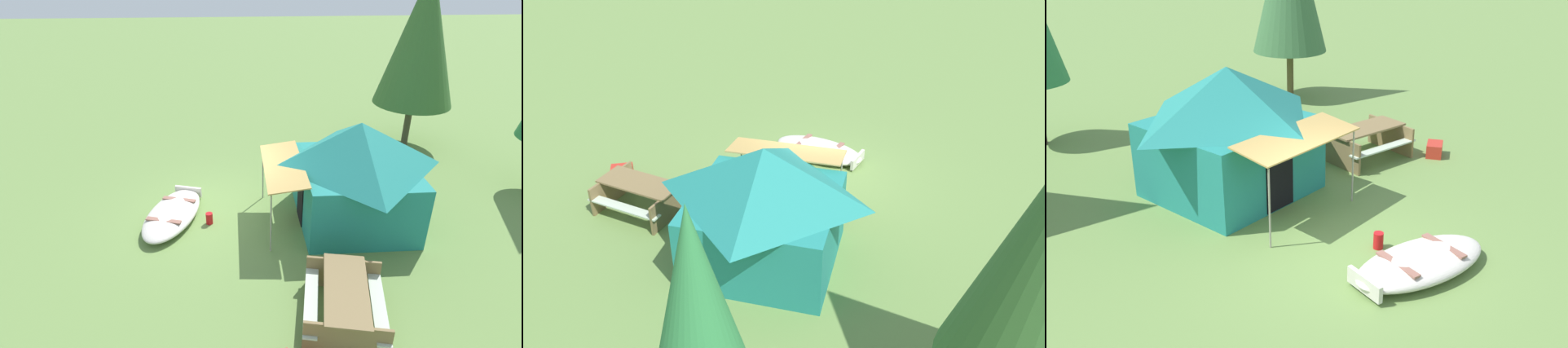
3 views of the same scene
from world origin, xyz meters
The scene contains 6 objects.
ground_plane centered at (0.00, 0.00, 0.00)m, with size 80.00×80.00×0.00m, color olive.
beached_rowboat centered at (0.36, -1.30, 0.20)m, with size 2.85×1.88×0.38m.
canvas_cabin_tent centered at (0.59, 3.45, 1.41)m, with size 3.20×3.87×2.72m.
picnic_table centered at (4.03, 2.40, 0.49)m, with size 2.22×1.88×0.78m.
cooler_box centered at (5.24, 1.15, 0.16)m, with size 0.56×0.37×0.33m, color red.
fuel_can centered at (0.59, -0.32, 0.15)m, with size 0.18×0.18×0.31m, color red.
Camera 2 is at (-2.14, 12.46, 7.85)m, focal length 38.42 mm.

